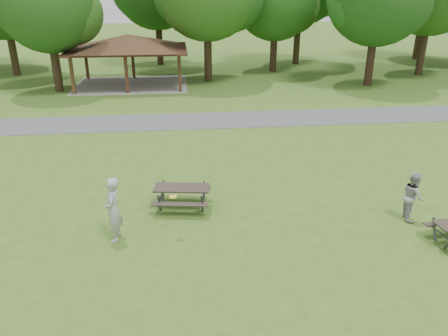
# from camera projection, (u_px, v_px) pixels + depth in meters

# --- Properties ---
(ground) EXTENTS (160.00, 160.00, 0.00)m
(ground) POSITION_uv_depth(u_px,v_px,m) (203.00, 270.00, 11.95)
(ground) COLOR #3A5F1B
(ground) RESTS_ON ground
(asphalt_path) EXTENTS (120.00, 3.20, 0.02)m
(asphalt_path) POSITION_uv_depth(u_px,v_px,m) (188.00, 121.00, 24.75)
(asphalt_path) COLOR #4A4A4C
(asphalt_path) RESTS_ON ground
(pavilion) EXTENTS (8.60, 7.01, 3.76)m
(pavilion) POSITION_uv_depth(u_px,v_px,m) (128.00, 44.00, 32.31)
(pavilion) COLOR #3D2716
(pavilion) RESTS_ON ground
(tree_row_d) EXTENTS (6.93, 6.60, 9.27)m
(tree_row_d) POSITION_uv_depth(u_px,v_px,m) (49.00, 6.00, 29.41)
(tree_row_d) COLOR black
(tree_row_d) RESTS_ON ground
(tree_row_f) EXTENTS (7.35, 7.00, 9.55)m
(tree_row_f) POSITION_uv_depth(u_px,v_px,m) (277.00, 1.00, 36.55)
(tree_row_f) COLOR black
(tree_row_f) RESTS_ON ground
(picnic_table_middle) EXTENTS (2.09, 1.77, 0.82)m
(picnic_table_middle) POSITION_uv_depth(u_px,v_px,m) (182.00, 192.00, 15.03)
(picnic_table_middle) COLOR #2C2520
(picnic_table_middle) RESTS_ON ground
(frisbee_in_flight) EXTENTS (0.24, 0.24, 0.02)m
(frisbee_in_flight) POSITION_uv_depth(u_px,v_px,m) (173.00, 197.00, 13.11)
(frisbee_in_flight) COLOR gold
(frisbee_in_flight) RESTS_ON ground
(frisbee_thrower) EXTENTS (0.50, 0.75, 2.03)m
(frisbee_thrower) POSITION_uv_depth(u_px,v_px,m) (113.00, 210.00, 13.01)
(frisbee_thrower) COLOR #A8A8AB
(frisbee_thrower) RESTS_ON ground
(frisbee_catcher) EXTENTS (0.77, 0.91, 1.64)m
(frisbee_catcher) POSITION_uv_depth(u_px,v_px,m) (413.00, 196.00, 14.26)
(frisbee_catcher) COLOR #9D9D9F
(frisbee_catcher) RESTS_ON ground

